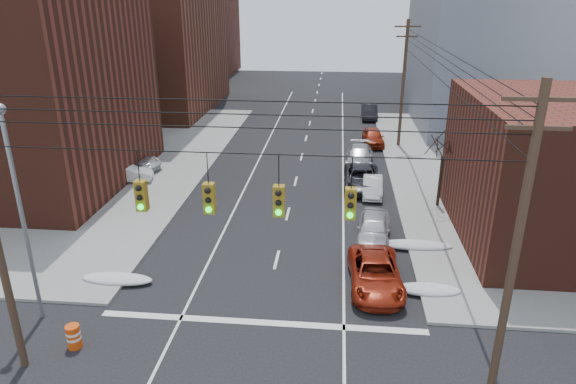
% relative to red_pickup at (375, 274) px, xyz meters
% --- Properties ---
extents(building_brick_far, '(22.00, 18.00, 12.00)m').
position_rel_red_pickup_xyz_m(building_brick_far, '(-30.96, 64.15, 5.28)').
color(building_brick_far, '#522418').
rests_on(building_brick_far, ground).
extents(building_glass, '(20.00, 18.00, 22.00)m').
position_rel_red_pickup_xyz_m(building_glass, '(19.04, 60.15, 10.28)').
color(building_glass, gray).
rests_on(building_glass, ground).
extents(utility_pole_right, '(2.20, 0.28, 11.00)m').
position_rel_red_pickup_xyz_m(utility_pole_right, '(3.54, -6.85, 5.06)').
color(utility_pole_right, '#473323').
rests_on(utility_pole_right, ground).
extents(utility_pole_far, '(2.20, 0.28, 11.00)m').
position_rel_red_pickup_xyz_m(utility_pole_far, '(3.54, 24.15, 5.06)').
color(utility_pole_far, '#473323').
rests_on(utility_pole_far, ground).
extents(traffic_signals, '(17.00, 0.42, 2.02)m').
position_rel_red_pickup_xyz_m(traffic_signals, '(-4.87, -6.88, 6.45)').
color(traffic_signals, black).
rests_on(traffic_signals, ground).
extents(street_light, '(0.44, 0.44, 9.32)m').
position_rel_red_pickup_xyz_m(street_light, '(-14.46, -3.85, 4.82)').
color(street_light, gray).
rests_on(street_light, ground).
extents(bare_tree, '(2.09, 2.20, 4.93)m').
position_rel_red_pickup_xyz_m(bare_tree, '(4.62, 10.15, 1.60)').
color(bare_tree, black).
rests_on(bare_tree, ground).
extents(snow_nw, '(3.50, 1.08, 0.42)m').
position_rel_red_pickup_xyz_m(snow_nw, '(-12.36, -0.85, -0.51)').
color(snow_nw, silver).
rests_on(snow_nw, ground).
extents(snow_ne, '(3.00, 1.08, 0.42)m').
position_rel_red_pickup_xyz_m(snow_ne, '(2.44, -0.35, -0.51)').
color(snow_ne, silver).
rests_on(snow_ne, ground).
extents(snow_east_far, '(4.00, 1.08, 0.42)m').
position_rel_red_pickup_xyz_m(snow_east_far, '(2.44, 4.15, -0.51)').
color(snow_east_far, silver).
rests_on(snow_east_far, ground).
extents(red_pickup, '(2.60, 5.27, 1.44)m').
position_rel_red_pickup_xyz_m(red_pickup, '(0.00, 0.00, 0.00)').
color(red_pickup, maroon).
rests_on(red_pickup, ground).
extents(parked_car_a, '(2.27, 4.70, 1.55)m').
position_rel_red_pickup_xyz_m(parked_car_a, '(0.19, 4.89, 0.05)').
color(parked_car_a, silver).
rests_on(parked_car_a, ground).
extents(parked_car_b, '(1.49, 3.80, 1.23)m').
position_rel_red_pickup_xyz_m(parked_car_b, '(0.53, 11.98, -0.10)').
color(parked_car_b, silver).
rests_on(parked_car_b, ground).
extents(parked_car_c, '(2.50, 5.40, 1.50)m').
position_rel_red_pickup_xyz_m(parked_car_c, '(-0.16, 13.26, 0.03)').
color(parked_car_c, black).
rests_on(parked_car_c, ground).
extents(parked_car_d, '(2.47, 5.27, 1.49)m').
position_rel_red_pickup_xyz_m(parked_car_d, '(-0.16, 18.49, 0.02)').
color(parked_car_d, '#9E9DA2').
rests_on(parked_car_d, ground).
extents(parked_car_e, '(2.03, 4.54, 1.52)m').
position_rel_red_pickup_xyz_m(parked_car_e, '(1.26, 24.46, 0.04)').
color(parked_car_e, maroon).
rests_on(parked_car_e, ground).
extents(parked_car_f, '(1.65, 4.69, 1.55)m').
position_rel_red_pickup_xyz_m(parked_car_f, '(1.44, 34.96, 0.05)').
color(parked_car_f, black).
rests_on(parked_car_f, ground).
extents(lot_car_a, '(4.05, 1.96, 1.28)m').
position_rel_red_pickup_xyz_m(lot_car_a, '(-17.31, 12.51, 0.07)').
color(lot_car_a, silver).
rests_on(lot_car_a, sidewalk_nw).
extents(lot_car_b, '(5.07, 2.94, 1.33)m').
position_rel_red_pickup_xyz_m(lot_car_b, '(-17.90, 15.16, 0.09)').
color(lot_car_b, silver).
rests_on(lot_car_b, sidewalk_nw).
extents(lot_car_c, '(5.29, 3.41, 1.43)m').
position_rel_red_pickup_xyz_m(lot_car_c, '(-22.31, 11.06, 0.14)').
color(lot_car_c, black).
rests_on(lot_car_c, sidewalk_nw).
extents(lot_car_d, '(4.70, 3.20, 1.48)m').
position_rel_red_pickup_xyz_m(lot_car_d, '(-24.08, 20.51, 0.17)').
color(lot_car_d, silver).
rests_on(lot_car_d, sidewalk_nw).
extents(construction_barrel, '(0.71, 0.71, 0.99)m').
position_rel_red_pickup_xyz_m(construction_barrel, '(-12.08, -5.65, -0.21)').
color(construction_barrel, '#D7420B').
rests_on(construction_barrel, ground).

